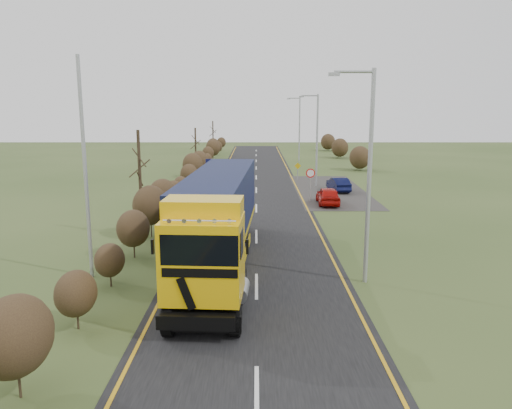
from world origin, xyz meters
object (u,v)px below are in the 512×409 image
at_px(car_blue_sedan, 338,184).
at_px(speed_sign, 310,178).
at_px(lorry, 218,215).
at_px(streetlight_near, 367,169).
at_px(car_red_hatchback, 328,196).

height_order(car_blue_sedan, speed_sign, speed_sign).
height_order(lorry, streetlight_near, streetlight_near).
xyz_separation_m(lorry, car_blue_sedan, (8.94, 20.87, -1.85)).
bearing_deg(lorry, speed_sign, 73.07).
bearing_deg(streetlight_near, car_blue_sedan, 83.31).
relative_size(lorry, car_red_hatchback, 4.01).
distance_m(lorry, speed_sign, 17.23).
bearing_deg(lorry, streetlight_near, -14.62).
relative_size(car_red_hatchback, car_blue_sedan, 1.05).
bearing_deg(speed_sign, lorry, -110.25).
bearing_deg(car_blue_sedan, car_red_hatchback, 66.76).
relative_size(car_red_hatchback, speed_sign, 1.51).
distance_m(car_blue_sedan, speed_sign, 5.71).
height_order(lorry, car_blue_sedan, lorry).
bearing_deg(car_blue_sedan, lorry, 60.09).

